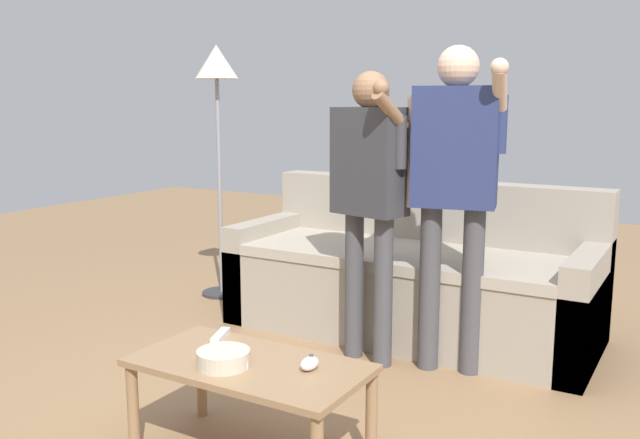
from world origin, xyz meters
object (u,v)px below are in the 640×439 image
object	(u,v)px
snack_bowl	(224,358)
player_center	(369,183)
floor_lamp	(217,87)
game_remote_wand_near	(220,336)
game_remote_nunchuk	(310,363)
game_remote_wand_far	(241,359)
couch	(412,279)
player_right	(455,172)
coffee_table	(250,376)

from	to	relation	value
snack_bowl	player_center	bearing A→B (deg)	90.54
snack_bowl	floor_lamp	xyz separation A→B (m)	(-1.45, 1.80, 1.01)
snack_bowl	game_remote_wand_near	bearing A→B (deg)	130.90
floor_lamp	game_remote_nunchuk	bearing A→B (deg)	-43.97
snack_bowl	game_remote_wand_far	size ratio (longest dim) A/B	1.46
couch	player_center	bearing A→B (deg)	-90.88
game_remote_wand_far	snack_bowl	bearing A→B (deg)	-121.24
snack_bowl	player_right	xyz separation A→B (m)	(0.40, 1.29, 0.59)
couch	player_center	xyz separation A→B (m)	(-0.01, -0.57, 0.63)
couch	player_center	world-z (taller)	player_center
couch	snack_bowl	world-z (taller)	couch
player_right	game_remote_wand_far	bearing A→B (deg)	-106.43
game_remote_wand_near	game_remote_wand_far	bearing A→B (deg)	-35.44
game_remote_nunchuk	game_remote_wand_far	size ratio (longest dim) A/B	0.66
snack_bowl	game_remote_nunchuk	bearing A→B (deg)	24.20
player_right	floor_lamp	bearing A→B (deg)	164.55
player_center	game_remote_wand_far	world-z (taller)	player_center
game_remote_wand_near	game_remote_wand_far	world-z (taller)	same
game_remote_nunchuk	floor_lamp	bearing A→B (deg)	136.03
couch	game_remote_wand_far	world-z (taller)	couch
floor_lamp	player_right	size ratio (longest dim) A/B	1.07
floor_lamp	game_remote_wand_far	xyz separation A→B (m)	(1.48, -1.74, -1.03)
snack_bowl	floor_lamp	size ratio (longest dim) A/B	0.11
coffee_table	floor_lamp	world-z (taller)	floor_lamp
game_remote_nunchuk	floor_lamp	xyz separation A→B (m)	(-1.73, 1.67, 1.02)
coffee_table	snack_bowl	distance (m)	0.13
couch	floor_lamp	distance (m)	1.83
coffee_table	player_right	distance (m)	1.43
player_center	player_right	size ratio (longest dim) A/B	0.93
game_remote_nunchuk	coffee_table	bearing A→B (deg)	-167.58
floor_lamp	player_center	world-z (taller)	floor_lamp
game_remote_nunchuk	player_right	size ratio (longest dim) A/B	0.06
game_remote_nunchuk	floor_lamp	world-z (taller)	floor_lamp
couch	coffee_table	world-z (taller)	couch
couch	game_remote_wand_near	distance (m)	1.57
player_center	game_remote_wand_near	size ratio (longest dim) A/B	9.68
snack_bowl	player_center	distance (m)	1.31
floor_lamp	player_center	distance (m)	1.63
player_center	game_remote_nunchuk	bearing A→B (deg)	-74.46
player_center	floor_lamp	bearing A→B (deg)	157.31
coffee_table	game_remote_wand_far	world-z (taller)	game_remote_wand_far
game_remote_wand_near	game_remote_wand_far	distance (m)	0.27
floor_lamp	player_right	bearing A→B (deg)	-15.45
snack_bowl	game_remote_wand_near	xyz separation A→B (m)	(-0.18, 0.21, -0.01)
couch	game_remote_nunchuk	world-z (taller)	couch
coffee_table	snack_bowl	world-z (taller)	snack_bowl
game_remote_nunchuk	game_remote_wand_near	distance (m)	0.48
coffee_table	game_remote_wand_near	bearing A→B (deg)	151.12
couch	floor_lamp	size ratio (longest dim) A/B	1.22
floor_lamp	player_right	distance (m)	1.96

